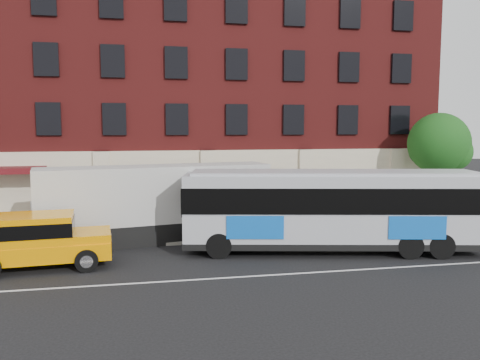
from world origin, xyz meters
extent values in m
plane|color=black|center=(0.00, 0.00, 0.00)|extent=(120.00, 120.00, 0.00)
cube|color=gray|center=(0.00, 9.00, 0.07)|extent=(60.00, 6.00, 0.15)
cube|color=gray|center=(0.00, 6.00, 0.07)|extent=(60.00, 0.25, 0.15)
cube|color=silver|center=(0.00, 0.50, 0.01)|extent=(60.00, 0.12, 0.01)
cube|color=maroon|center=(0.00, 17.00, 7.65)|extent=(30.00, 10.00, 15.00)
cube|color=beige|center=(0.00, 11.85, 2.15)|extent=(30.00, 0.35, 4.00)
cube|color=#4F0E12|center=(-11.00, 11.00, 3.25)|extent=(4.20, 2.20, 0.30)
cube|color=beige|center=(-6.00, 11.75, 2.15)|extent=(0.90, 0.55, 4.00)
cube|color=beige|center=(0.00, 11.75, 2.15)|extent=(0.90, 0.55, 4.00)
cube|color=beige|center=(6.00, 11.75, 2.15)|extent=(0.90, 0.55, 4.00)
cube|color=beige|center=(12.00, 11.75, 2.15)|extent=(0.90, 0.55, 4.00)
cube|color=black|center=(-8.75, 11.92, 5.95)|extent=(1.30, 0.20, 1.80)
cube|color=black|center=(-5.25, 11.92, 5.95)|extent=(1.30, 0.20, 1.80)
cube|color=black|center=(-1.75, 11.92, 5.95)|extent=(1.30, 0.20, 1.80)
cube|color=black|center=(1.75, 11.92, 5.95)|extent=(1.30, 0.20, 1.80)
cube|color=black|center=(5.25, 11.92, 5.95)|extent=(1.30, 0.20, 1.80)
cube|color=black|center=(8.75, 11.92, 5.95)|extent=(1.30, 0.20, 1.80)
cube|color=black|center=(12.25, 11.92, 5.95)|extent=(1.30, 0.20, 1.80)
cube|color=black|center=(-8.75, 11.92, 9.15)|extent=(1.30, 0.20, 1.80)
cube|color=black|center=(-5.25, 11.92, 9.15)|extent=(1.30, 0.20, 1.80)
cube|color=black|center=(-1.75, 11.92, 9.15)|extent=(1.30, 0.20, 1.80)
cube|color=black|center=(1.75, 11.92, 9.15)|extent=(1.30, 0.20, 1.80)
cube|color=black|center=(5.25, 11.92, 9.15)|extent=(1.30, 0.20, 1.80)
cube|color=black|center=(8.75, 11.92, 9.15)|extent=(1.30, 0.20, 1.80)
cube|color=black|center=(12.25, 11.92, 9.15)|extent=(1.30, 0.20, 1.80)
cube|color=black|center=(-5.25, 11.92, 12.35)|extent=(1.30, 0.20, 1.80)
cube|color=black|center=(-1.75, 11.92, 12.35)|extent=(1.30, 0.20, 1.80)
cube|color=black|center=(1.75, 11.92, 12.35)|extent=(1.30, 0.20, 1.80)
cube|color=black|center=(5.25, 11.92, 12.35)|extent=(1.30, 0.20, 1.80)
cube|color=black|center=(8.75, 11.92, 12.35)|extent=(1.30, 0.20, 1.80)
cube|color=black|center=(12.25, 11.92, 12.35)|extent=(1.30, 0.20, 1.80)
cube|color=black|center=(-10.50, 11.78, 1.75)|extent=(2.60, 0.15, 2.80)
cube|color=black|center=(-4.50, 11.78, 1.75)|extent=(2.60, 0.15, 2.80)
cube|color=black|center=(1.50, 11.78, 1.75)|extent=(2.60, 0.15, 2.80)
cube|color=black|center=(7.50, 11.78, 1.75)|extent=(2.60, 0.15, 2.80)
cylinder|color=slate|center=(-8.50, 6.20, 1.25)|extent=(0.07, 0.07, 2.50)
cube|color=white|center=(-8.50, 6.05, 2.05)|extent=(0.30, 0.03, 0.40)
cube|color=white|center=(-8.50, 6.05, 1.55)|extent=(0.30, 0.03, 0.35)
cylinder|color=#392C1C|center=(13.50, 9.50, 1.65)|extent=(0.32, 0.32, 3.00)
sphere|color=#154A16|center=(13.50, 9.50, 4.55)|extent=(3.60, 3.60, 3.60)
sphere|color=#154A16|center=(14.20, 9.10, 4.05)|extent=(2.20, 2.20, 2.20)
sphere|color=#154A16|center=(12.90, 9.90, 4.15)|extent=(2.00, 2.00, 2.00)
cube|color=#A9ABB3|center=(4.44, 3.41, 1.92)|extent=(13.28, 5.33, 3.09)
cube|color=black|center=(4.44, 3.41, 0.49)|extent=(13.35, 5.39, 0.27)
cube|color=#A9ABB3|center=(4.44, 3.41, 3.52)|extent=(12.58, 4.87, 0.13)
cube|color=black|center=(4.44, 3.41, 2.44)|extent=(13.39, 5.43, 1.08)
cube|color=blue|center=(0.76, 2.77, 1.35)|extent=(2.34, 0.53, 0.98)
cube|color=blue|center=(7.90, 4.10, 1.35)|extent=(2.34, 0.53, 0.98)
cylinder|color=black|center=(-0.69, 3.24, 0.54)|extent=(1.13, 0.54, 1.08)
cylinder|color=black|center=(-0.19, 5.64, 0.54)|extent=(1.13, 0.54, 1.08)
cylinder|color=black|center=(7.15, 1.59, 0.54)|extent=(1.13, 0.54, 1.08)
cylinder|color=black|center=(7.66, 3.99, 0.54)|extent=(1.13, 0.54, 1.08)
cylinder|color=black|center=(8.43, 1.32, 0.54)|extent=(1.13, 0.54, 1.08)
cylinder|color=black|center=(8.93, 3.72, 0.54)|extent=(1.13, 0.54, 1.08)
cube|color=#FF9A00|center=(-7.71, 3.22, 0.71)|extent=(5.39, 2.60, 0.65)
cube|color=#FF9A00|center=(-8.31, 3.17, 1.58)|extent=(3.76, 2.42, 1.09)
cube|color=black|center=(-8.31, 3.17, 1.63)|extent=(3.81, 2.47, 0.54)
cube|color=#FF9A00|center=(-5.92, 3.36, 1.20)|extent=(1.80, 2.20, 0.33)
cube|color=black|center=(-5.08, 3.43, 0.76)|extent=(0.21, 1.74, 0.60)
cylinder|color=black|center=(-5.94, 2.29, 0.44)|extent=(0.89, 0.37, 0.87)
cylinder|color=silver|center=(-5.94, 2.29, 0.44)|extent=(0.50, 0.36, 0.48)
cylinder|color=black|center=(-6.11, 4.42, 0.44)|extent=(0.89, 0.37, 0.87)
cylinder|color=silver|center=(-6.11, 4.42, 0.44)|extent=(0.50, 0.36, 0.48)
cylinder|color=black|center=(-9.48, 4.14, 0.44)|extent=(0.89, 0.37, 0.87)
cylinder|color=silver|center=(-9.48, 4.14, 0.44)|extent=(0.50, 0.36, 0.48)
cube|color=black|center=(-3.13, 6.93, 0.50)|extent=(11.21, 4.08, 1.01)
cube|color=beige|center=(-3.13, 6.93, 2.34)|extent=(11.22, 4.11, 2.66)
cylinder|color=black|center=(-7.01, 5.17, 0.46)|extent=(0.95, 0.41, 0.92)
cylinder|color=black|center=(-7.38, 7.25, 0.46)|extent=(0.95, 0.41, 0.92)
cylinder|color=black|center=(-5.93, 5.36, 0.46)|extent=(0.95, 0.41, 0.92)
cylinder|color=black|center=(-6.30, 7.44, 0.46)|extent=(0.95, 0.41, 0.92)
cylinder|color=black|center=(0.03, 6.42, 0.46)|extent=(0.95, 0.41, 0.92)
cylinder|color=black|center=(-0.34, 8.49, 0.46)|extent=(0.95, 0.41, 0.92)
cylinder|color=black|center=(1.11, 6.61, 0.46)|extent=(0.95, 0.41, 0.92)
cylinder|color=black|center=(0.74, 8.68, 0.46)|extent=(0.95, 0.41, 0.92)
camera|label=1|loc=(-3.82, -16.77, 5.49)|focal=36.83mm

